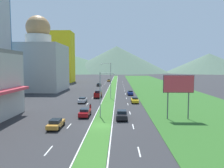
% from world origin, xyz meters
% --- Properties ---
extents(ground_plane, '(600.00, 600.00, 0.00)m').
position_xyz_m(ground_plane, '(0.00, 0.00, 0.00)').
color(ground_plane, '#2D2D30').
extents(grass_median, '(3.20, 240.00, 0.06)m').
position_xyz_m(grass_median, '(0.00, 60.00, 0.03)').
color(grass_median, '#387028').
rests_on(grass_median, ground_plane).
extents(grass_verge_right, '(24.00, 240.00, 0.06)m').
position_xyz_m(grass_verge_right, '(20.60, 60.00, 0.03)').
color(grass_verge_right, '#2D6023').
rests_on(grass_verge_right, ground_plane).
extents(lane_dash_left_1, '(0.16, 2.80, 0.01)m').
position_xyz_m(lane_dash_left_1, '(-5.10, -10.16, 0.01)').
color(lane_dash_left_1, silver).
rests_on(lane_dash_left_1, ground_plane).
extents(lane_dash_left_2, '(0.16, 2.80, 0.01)m').
position_xyz_m(lane_dash_left_2, '(-5.10, -0.32, 0.01)').
color(lane_dash_left_2, silver).
rests_on(lane_dash_left_2, ground_plane).
extents(lane_dash_left_3, '(0.16, 2.80, 0.01)m').
position_xyz_m(lane_dash_left_3, '(-5.10, 9.51, 0.01)').
color(lane_dash_left_3, silver).
rests_on(lane_dash_left_3, ground_plane).
extents(lane_dash_left_4, '(0.16, 2.80, 0.01)m').
position_xyz_m(lane_dash_left_4, '(-5.10, 19.35, 0.01)').
color(lane_dash_left_4, silver).
rests_on(lane_dash_left_4, ground_plane).
extents(lane_dash_left_5, '(0.16, 2.80, 0.01)m').
position_xyz_m(lane_dash_left_5, '(-5.10, 29.19, 0.01)').
color(lane_dash_left_5, silver).
rests_on(lane_dash_left_5, ground_plane).
extents(lane_dash_left_6, '(0.16, 2.80, 0.01)m').
position_xyz_m(lane_dash_left_6, '(-5.10, 39.03, 0.01)').
color(lane_dash_left_6, silver).
rests_on(lane_dash_left_6, ground_plane).
extents(lane_dash_left_7, '(0.16, 2.80, 0.01)m').
position_xyz_m(lane_dash_left_7, '(-5.10, 48.87, 0.01)').
color(lane_dash_left_7, silver).
rests_on(lane_dash_left_7, ground_plane).
extents(lane_dash_left_8, '(0.16, 2.80, 0.01)m').
position_xyz_m(lane_dash_left_8, '(-5.10, 58.70, 0.01)').
color(lane_dash_left_8, silver).
rests_on(lane_dash_left_8, ground_plane).
extents(lane_dash_left_9, '(0.16, 2.80, 0.01)m').
position_xyz_m(lane_dash_left_9, '(-5.10, 68.54, 0.01)').
color(lane_dash_left_9, silver).
rests_on(lane_dash_left_9, ground_plane).
extents(lane_dash_left_10, '(0.16, 2.80, 0.01)m').
position_xyz_m(lane_dash_left_10, '(-5.10, 78.38, 0.01)').
color(lane_dash_left_10, silver).
rests_on(lane_dash_left_10, ground_plane).
extents(lane_dash_left_11, '(0.16, 2.80, 0.01)m').
position_xyz_m(lane_dash_left_11, '(-5.10, 88.22, 0.01)').
color(lane_dash_left_11, silver).
rests_on(lane_dash_left_11, ground_plane).
extents(lane_dash_left_12, '(0.16, 2.80, 0.01)m').
position_xyz_m(lane_dash_left_12, '(-5.10, 98.05, 0.01)').
color(lane_dash_left_12, silver).
rests_on(lane_dash_left_12, ground_plane).
extents(lane_dash_right_1, '(0.16, 2.80, 0.01)m').
position_xyz_m(lane_dash_right_1, '(5.10, -10.16, 0.01)').
color(lane_dash_right_1, silver).
rests_on(lane_dash_right_1, ground_plane).
extents(lane_dash_right_2, '(0.16, 2.80, 0.01)m').
position_xyz_m(lane_dash_right_2, '(5.10, -0.32, 0.01)').
color(lane_dash_right_2, silver).
rests_on(lane_dash_right_2, ground_plane).
extents(lane_dash_right_3, '(0.16, 2.80, 0.01)m').
position_xyz_m(lane_dash_right_3, '(5.10, 9.51, 0.01)').
color(lane_dash_right_3, silver).
rests_on(lane_dash_right_3, ground_plane).
extents(lane_dash_right_4, '(0.16, 2.80, 0.01)m').
position_xyz_m(lane_dash_right_4, '(5.10, 19.35, 0.01)').
color(lane_dash_right_4, silver).
rests_on(lane_dash_right_4, ground_plane).
extents(lane_dash_right_5, '(0.16, 2.80, 0.01)m').
position_xyz_m(lane_dash_right_5, '(5.10, 29.19, 0.01)').
color(lane_dash_right_5, silver).
rests_on(lane_dash_right_5, ground_plane).
extents(lane_dash_right_6, '(0.16, 2.80, 0.01)m').
position_xyz_m(lane_dash_right_6, '(5.10, 39.03, 0.01)').
color(lane_dash_right_6, silver).
rests_on(lane_dash_right_6, ground_plane).
extents(lane_dash_right_7, '(0.16, 2.80, 0.01)m').
position_xyz_m(lane_dash_right_7, '(5.10, 48.87, 0.01)').
color(lane_dash_right_7, silver).
rests_on(lane_dash_right_7, ground_plane).
extents(lane_dash_right_8, '(0.16, 2.80, 0.01)m').
position_xyz_m(lane_dash_right_8, '(5.10, 58.70, 0.01)').
color(lane_dash_right_8, silver).
rests_on(lane_dash_right_8, ground_plane).
extents(lane_dash_right_9, '(0.16, 2.80, 0.01)m').
position_xyz_m(lane_dash_right_9, '(5.10, 68.54, 0.01)').
color(lane_dash_right_9, silver).
rests_on(lane_dash_right_9, ground_plane).
extents(lane_dash_right_10, '(0.16, 2.80, 0.01)m').
position_xyz_m(lane_dash_right_10, '(5.10, 78.38, 0.01)').
color(lane_dash_right_10, silver).
rests_on(lane_dash_right_10, ground_plane).
extents(lane_dash_right_11, '(0.16, 2.80, 0.01)m').
position_xyz_m(lane_dash_right_11, '(5.10, 88.22, 0.01)').
color(lane_dash_right_11, silver).
rests_on(lane_dash_right_11, ground_plane).
extents(lane_dash_right_12, '(0.16, 2.80, 0.01)m').
position_xyz_m(lane_dash_right_12, '(5.10, 98.05, 0.01)').
color(lane_dash_right_12, silver).
rests_on(lane_dash_right_12, ground_plane).
extents(edge_line_median_left, '(0.16, 240.00, 0.01)m').
position_xyz_m(edge_line_median_left, '(-1.75, 60.00, 0.01)').
color(edge_line_median_left, silver).
rests_on(edge_line_median_left, ground_plane).
extents(edge_line_median_right, '(0.16, 240.00, 0.01)m').
position_xyz_m(edge_line_median_right, '(1.75, 60.00, 0.01)').
color(edge_line_median_right, silver).
rests_on(edge_line_median_right, ground_plane).
extents(domed_building, '(19.10, 19.10, 28.98)m').
position_xyz_m(domed_building, '(-28.45, 48.97, 11.02)').
color(domed_building, '#B7B2A8').
rests_on(domed_building, ground_plane).
extents(midrise_colored, '(12.14, 12.14, 29.76)m').
position_xyz_m(midrise_colored, '(-30.59, 92.26, 14.88)').
color(midrise_colored, yellow).
rests_on(midrise_colored, ground_plane).
extents(hill_far_left, '(182.35, 182.35, 27.15)m').
position_xyz_m(hill_far_left, '(-71.67, 294.06, 13.58)').
color(hill_far_left, '#47664C').
rests_on(hill_far_left, ground_plane).
extents(hill_far_center, '(155.74, 155.74, 39.71)m').
position_xyz_m(hill_far_center, '(-0.70, 286.30, 19.86)').
color(hill_far_center, '#516B56').
rests_on(hill_far_center, ground_plane).
extents(hill_far_right, '(122.90, 122.90, 27.46)m').
position_xyz_m(hill_far_right, '(129.11, 268.07, 13.73)').
color(hill_far_right, '#516B56').
rests_on(hill_far_right, ground_plane).
extents(street_lamp_near, '(3.01, 0.35, 8.38)m').
position_xyz_m(street_lamp_near, '(-0.31, 5.77, 4.88)').
color(street_lamp_near, '#99999E').
rests_on(street_lamp_near, ground_plane).
extents(street_lamp_mid, '(3.05, 0.31, 10.52)m').
position_xyz_m(street_lamp_mid, '(0.15, 28.41, 5.99)').
color(street_lamp_mid, '#99999E').
rests_on(street_lamp_mid, ground_plane).
extents(billboard_roadside, '(5.45, 0.28, 7.96)m').
position_xyz_m(billboard_roadside, '(13.40, 4.50, 6.02)').
color(billboard_roadside, '#4C4C51').
rests_on(billboard_roadside, ground_plane).
extents(car_0, '(1.91, 4.58, 1.57)m').
position_xyz_m(car_0, '(-3.41, 97.36, 0.80)').
color(car_0, '#C6842D').
rests_on(car_0, ground_plane).
extents(car_1, '(1.92, 4.43, 1.42)m').
position_xyz_m(car_1, '(-6.85, -1.57, 0.73)').
color(car_1, '#C6842D').
rests_on(car_1, ground_plane).
extents(car_2, '(2.03, 4.31, 1.59)m').
position_xyz_m(car_2, '(3.37, 4.33, 0.81)').
color(car_2, black).
rests_on(car_2, ground_plane).
extents(car_3, '(1.95, 4.46, 1.56)m').
position_xyz_m(car_3, '(-3.62, 6.13, 0.79)').
color(car_3, maroon).
rests_on(car_3, ground_plane).
extents(car_4, '(1.86, 4.64, 1.49)m').
position_xyz_m(car_4, '(6.98, 21.76, 0.75)').
color(car_4, yellow).
rests_on(car_4, ground_plane).
extents(car_5, '(1.97, 4.02, 1.48)m').
position_xyz_m(car_5, '(-6.63, 20.94, 0.77)').
color(car_5, '#B2B2B7').
rests_on(car_5, ground_plane).
extents(car_6, '(1.87, 4.59, 1.49)m').
position_xyz_m(car_6, '(6.62, 36.79, 0.76)').
color(car_6, navy).
rests_on(car_6, ground_plane).
extents(car_7, '(1.94, 4.65, 1.48)m').
position_xyz_m(car_7, '(-6.75, 67.55, 0.76)').
color(car_7, black).
rests_on(car_7, ground_plane).
extents(pickup_truck_0, '(2.18, 5.40, 2.00)m').
position_xyz_m(pickup_truck_0, '(-3.56, 30.75, 0.98)').
color(pickup_truck_0, maroon).
rests_on(pickup_truck_0, ground_plane).
extents(motorcycle_rider, '(0.36, 2.00, 1.80)m').
position_xyz_m(motorcycle_rider, '(-3.05, 9.78, 0.75)').
color(motorcycle_rider, black).
rests_on(motorcycle_rider, ground_plane).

